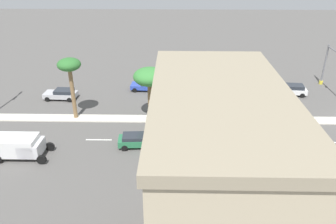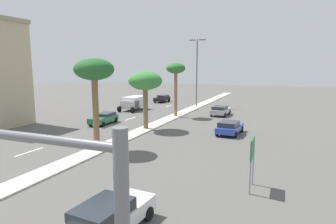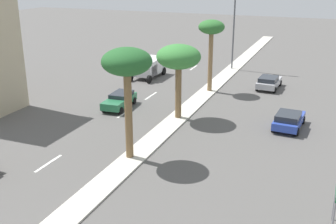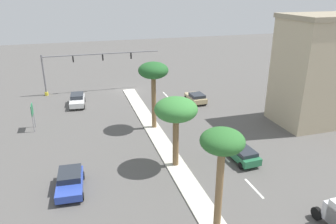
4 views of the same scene
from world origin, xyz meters
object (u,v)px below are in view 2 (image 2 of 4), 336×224
at_px(street_lamp_trailing, 197,68).
at_px(sedan_silver_right, 221,110).
at_px(box_truck, 134,103).
at_px(sedan_white_center, 110,216).
at_px(palm_tree_center, 94,73).
at_px(palm_tree_left, 176,71).
at_px(directional_road_sign, 252,153).
at_px(sedan_green_far, 104,118).
at_px(palm_tree_outboard, 145,82).
at_px(sedan_blue_front, 230,127).
at_px(sedan_black_inboard, 162,98).

xyz_separation_m(street_lamp_trailing, sedan_silver_right, (5.88, -7.45, -5.96)).
bearing_deg(box_truck, sedan_white_center, -62.55).
relative_size(palm_tree_center, palm_tree_left, 1.02).
height_order(directional_road_sign, sedan_green_far, directional_road_sign).
xyz_separation_m(palm_tree_outboard, sedan_blue_front, (9.14, 1.14, -4.54)).
relative_size(directional_road_sign, sedan_black_inboard, 0.70).
bearing_deg(palm_tree_outboard, sedan_blue_front, 7.09).
relative_size(sedan_white_center, sedan_silver_right, 1.02).
relative_size(palm_tree_center, box_truck, 1.37).
relative_size(sedan_blue_front, box_truck, 0.80).
distance_m(sedan_blue_front, sedan_silver_right, 11.81).
distance_m(street_lamp_trailing, sedan_green_far, 20.91).
relative_size(street_lamp_trailing, sedan_blue_front, 2.62).
bearing_deg(sedan_white_center, directional_road_sign, 54.46).
distance_m(sedan_white_center, sedan_blue_front, 20.20).
xyz_separation_m(sedan_white_center, sedan_black_inboard, (-16.24, 42.86, -0.04)).
bearing_deg(sedan_blue_front, box_truck, 147.73).
xyz_separation_m(sedan_white_center, sedan_blue_front, (1.25, 20.16, -0.04)).
bearing_deg(sedan_blue_front, sedan_white_center, -93.54).
height_order(sedan_green_far, sedan_silver_right, sedan_silver_right).
relative_size(palm_tree_center, sedan_silver_right, 1.71).
relative_size(directional_road_sign, sedan_silver_right, 0.68).
distance_m(sedan_white_center, box_truck, 35.13).
bearing_deg(street_lamp_trailing, palm_tree_center, -90.27).
height_order(street_lamp_trailing, sedan_blue_front, street_lamp_trailing).
distance_m(street_lamp_trailing, sedan_blue_front, 21.75).
height_order(palm_tree_center, sedan_silver_right, palm_tree_center).
bearing_deg(sedan_white_center, sedan_silver_right, 93.89).
distance_m(directional_road_sign, palm_tree_outboard, 17.92).
height_order(palm_tree_left, sedan_green_far, palm_tree_left).
bearing_deg(sedan_white_center, sedan_green_far, 125.27).
xyz_separation_m(sedan_black_inboard, box_truck, (0.05, -11.69, 0.47)).
distance_m(sedan_blue_front, box_truck, 20.63).
distance_m(palm_tree_center, palm_tree_left, 17.73).
relative_size(sedan_white_center, sedan_blue_front, 1.03).
xyz_separation_m(street_lamp_trailing, sedan_blue_front, (9.26, -18.76, -5.96)).
height_order(palm_tree_outboard, palm_tree_left, palm_tree_left).
bearing_deg(sedan_green_far, sedan_black_inboard, 95.55).
relative_size(palm_tree_outboard, palm_tree_left, 0.86).
relative_size(palm_tree_outboard, street_lamp_trailing, 0.55).
bearing_deg(sedan_black_inboard, street_lamp_trailing, -25.63).
xyz_separation_m(sedan_white_center, box_truck, (-16.19, 31.17, 0.43)).
xyz_separation_m(palm_tree_left, street_lamp_trailing, (-0.26, 10.87, 0.38)).
distance_m(directional_road_sign, sedan_silver_right, 25.60).
xyz_separation_m(palm_tree_left, box_truck, (-8.43, 3.12, -5.11)).
xyz_separation_m(sedan_green_far, sedan_silver_right, (11.86, 11.68, 0.02)).
height_order(palm_tree_outboard, street_lamp_trailing, street_lamp_trailing).
distance_m(palm_tree_center, street_lamp_trailing, 28.60).
bearing_deg(palm_tree_left, street_lamp_trailing, 91.35).
bearing_deg(palm_tree_outboard, sedan_white_center, -67.47).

